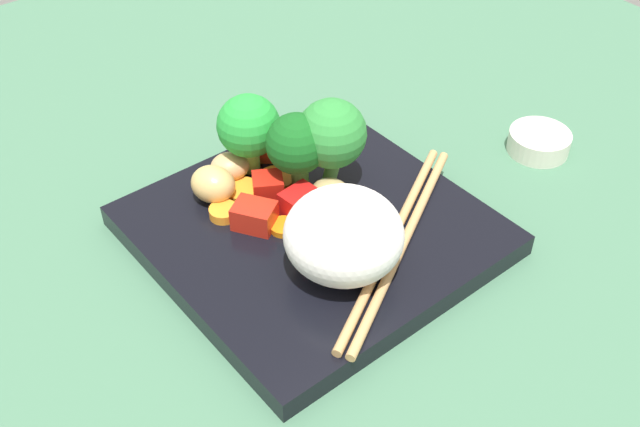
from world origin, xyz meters
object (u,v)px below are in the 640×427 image
rice_mound (344,235)px  broccoli_floret_0 (297,145)px  sauce_cup (539,142)px  square_plate (313,230)px  carrot_slice_4 (224,212)px  chopstick_pair (398,241)px

rice_mound → broccoli_floret_0: size_ratio=1.21×
rice_mound → sauce_cup: 24.90cm
square_plate → sauce_cup: size_ratio=4.37×
broccoli_floret_0 → sauce_cup: bearing=161.1°
sauce_cup → square_plate: bearing=-8.4°
square_plate → carrot_slice_4: 7.06cm
square_plate → broccoli_floret_0: bearing=-111.4°
chopstick_pair → sauce_cup: chopstick_pair is taller
rice_mound → broccoli_floret_0: 9.88cm
square_plate → rice_mound: 6.99cm
broccoli_floret_0 → sauce_cup: broccoli_floret_0 is taller
chopstick_pair → sauce_cup: size_ratio=3.82×
carrot_slice_4 → sauce_cup: size_ratio=0.42×
rice_mound → chopstick_pair: rice_mound is taller
broccoli_floret_0 → sauce_cup: size_ratio=1.28×
rice_mound → chopstick_pair: 5.70cm
square_plate → broccoli_floret_0: broccoli_floret_0 is taller
rice_mound → broccoli_floret_0: broccoli_floret_0 is taller
broccoli_floret_0 → carrot_slice_4: 7.70cm
square_plate → sauce_cup: sauce_cup is taller
square_plate → broccoli_floret_0: size_ratio=3.41×
square_plate → carrot_slice_4: size_ratio=10.53×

